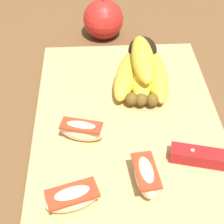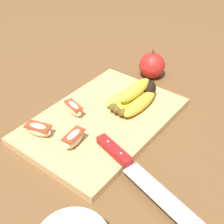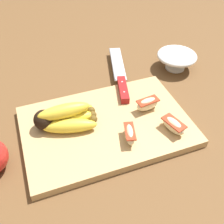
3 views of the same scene
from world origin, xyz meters
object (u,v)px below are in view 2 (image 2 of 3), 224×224
Objects in this scene: apple_wedge_middle at (74,138)px; chefs_knife at (129,165)px; apple_wedge_far at (74,108)px; whole_apple at (152,65)px; apple_wedge_near at (38,129)px; banana_bunch at (135,96)px.

chefs_knife is at bearing -81.72° from apple_wedge_middle.
whole_apple reaches higher than apple_wedge_far.
whole_apple is (0.41, -0.05, 0.00)m from apple_wedge_near.
banana_bunch reaches higher than apple_wedge_middle.
banana_bunch is at bearing -5.32° from apple_wedge_middle.
whole_apple reaches higher than banana_bunch.
apple_wedge_far is at bearing 43.28° from apple_wedge_middle.
apple_wedge_far is (0.11, -0.01, 0.00)m from apple_wedge_near.
banana_bunch is 0.21m from apple_wedge_middle.
chefs_knife is 3.09× the size of whole_apple.
apple_wedge_near is (-0.23, 0.11, -0.01)m from banana_bunch.
banana_bunch is at bearing -162.09° from whole_apple.
banana_bunch is 0.26m from apple_wedge_near.
apple_wedge_near is at bearing 173.01° from whole_apple.
chefs_knife is 4.42× the size of apple_wedge_middle.
chefs_knife is at bearing -78.54° from apple_wedge_near.
apple_wedge_middle is at bearing 174.68° from banana_bunch.
chefs_knife is at bearing -154.83° from whole_apple.
apple_wedge_near is at bearing 106.25° from apple_wedge_middle.
apple_wedge_middle reaches higher than apple_wedge_near.
whole_apple is (0.17, 0.06, -0.00)m from banana_bunch.
apple_wedge_near is 0.11m from apple_wedge_far.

